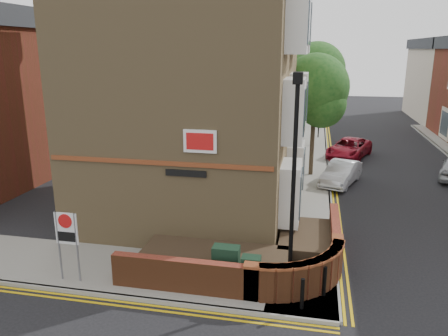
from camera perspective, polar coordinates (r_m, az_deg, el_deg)
ground at (r=12.64m, az=0.41°, el=-18.26°), size 120.00×120.00×0.00m
pavement_corner at (r=14.80m, az=-12.13°, el=-12.99°), size 13.00×3.00×0.12m
pavement_main at (r=27.23m, az=11.30°, el=0.25°), size 2.00×32.00×0.12m
kerb_side at (r=13.63m, az=-14.75°, el=-15.81°), size 13.00×0.15×0.12m
kerb_main_near at (r=27.24m, az=13.40°, el=0.13°), size 0.15×32.00×0.12m
yellow_lines_side at (r=13.47m, az=-15.22°, el=-16.52°), size 13.00×0.28×0.01m
yellow_lines_main at (r=27.26m, az=13.91°, el=-0.01°), size 0.28×32.00×0.01m
corner_building at (r=19.00m, az=-3.26°, el=12.97°), size 8.95×10.40×13.60m
garden_wall at (r=14.76m, az=2.39°, el=-12.99°), size 6.80×6.00×1.20m
lamppost at (r=12.10m, az=9.04°, el=-2.43°), size 0.25×0.50×6.30m
utility_cabinet_large at (r=13.42m, az=0.26°, el=-12.54°), size 0.80×0.45×1.20m
utility_cabinet_small at (r=13.07m, az=3.53°, el=-13.65°), size 0.55×0.40×1.10m
bollard_near at (r=12.50m, az=10.18°, el=-15.86°), size 0.11×0.11×0.90m
bollard_far at (r=13.20m, az=12.99°, el=-14.22°), size 0.11×0.11×0.90m
zone_sign at (r=14.00m, az=-19.85°, el=-8.12°), size 0.72×0.07×2.20m
far_terrace_cream at (r=49.99m, az=26.69°, el=10.33°), size 5.40×12.40×8.00m
tree_near at (r=24.48m, az=11.79°, el=9.62°), size 3.64×3.65×6.70m
tree_mid at (r=32.42m, az=11.96°, el=11.80°), size 4.03×4.03×7.42m
tree_far at (r=40.43m, az=12.00°, el=12.03°), size 3.81×3.81×7.00m
traffic_light_assembly at (r=35.58m, az=12.42°, el=8.15°), size 0.20×0.16×4.20m
silver_car_near at (r=23.97m, az=15.06°, el=-0.66°), size 2.45×3.96×1.23m
red_car_main at (r=30.09m, az=16.02°, el=2.51°), size 3.53×5.05×1.28m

